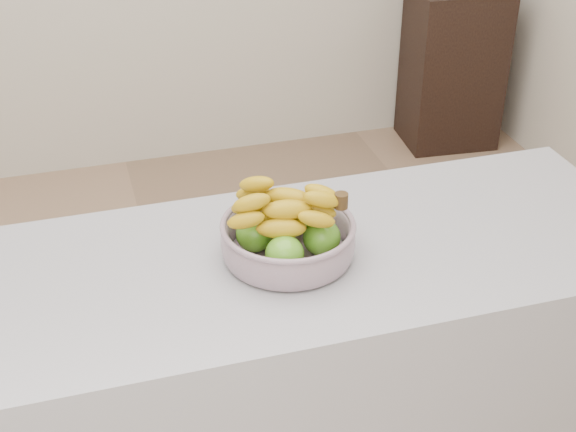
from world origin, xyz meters
The scene contains 3 objects.
counter centered at (0.00, -0.29, 0.45)m, with size 2.00×0.60×0.90m, color #9898A0.
cabinet centered at (1.65, 1.78, 0.40)m, with size 0.44×0.36×0.80m, color black.
fruit_bowl centered at (0.17, -0.29, 0.95)m, with size 0.29×0.29×0.16m.
Camera 1 is at (-0.23, -1.65, 1.87)m, focal length 50.00 mm.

